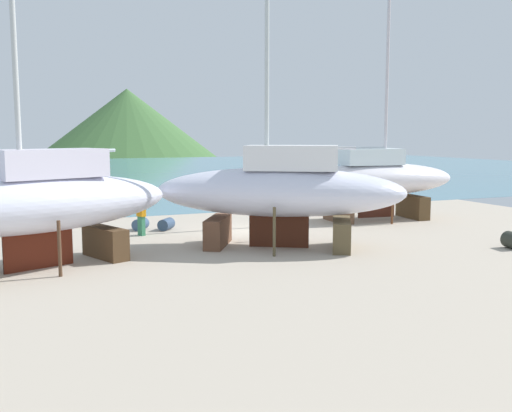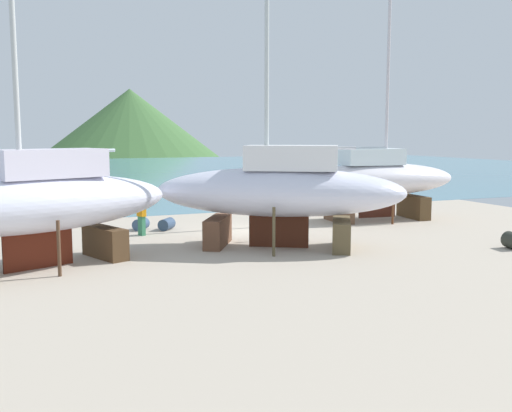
{
  "view_description": "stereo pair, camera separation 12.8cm",
  "coord_description": "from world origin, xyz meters",
  "px_view_note": "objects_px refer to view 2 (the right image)",
  "views": [
    {
      "loc": [
        -10.29,
        -25.71,
        4.62
      ],
      "look_at": [
        -0.7,
        -2.73,
        1.55
      ],
      "focal_mm": 40.78,
      "sensor_mm": 36.0,
      "label": 1
    },
    {
      "loc": [
        -10.18,
        -25.76,
        4.62
      ],
      "look_at": [
        -0.7,
        -2.73,
        1.55
      ],
      "focal_mm": 40.78,
      "sensor_mm": 36.0,
      "label": 2
    }
  ],
  "objects_px": {
    "sailboat_mid_port": "(280,190)",
    "barrel_rust_mid": "(141,224)",
    "sailboat_large_starboard": "(38,201)",
    "sailboat_far_slipway": "(377,179)",
    "worker": "(142,217)",
    "barrel_ochre": "(167,224)"
  },
  "relations": [
    {
      "from": "worker",
      "to": "barrel_rust_mid",
      "type": "height_order",
      "value": "worker"
    },
    {
      "from": "sailboat_far_slipway",
      "to": "barrel_ochre",
      "type": "height_order",
      "value": "sailboat_far_slipway"
    },
    {
      "from": "worker",
      "to": "barrel_ochre",
      "type": "xyz_separation_m",
      "value": [
        1.44,
        1.11,
        -0.58
      ]
    },
    {
      "from": "sailboat_mid_port",
      "to": "barrel_ochre",
      "type": "relative_size",
      "value": 17.3
    },
    {
      "from": "sailboat_far_slipway",
      "to": "barrel_rust_mid",
      "type": "relative_size",
      "value": 15.23
    },
    {
      "from": "worker",
      "to": "barrel_ochre",
      "type": "height_order",
      "value": "worker"
    },
    {
      "from": "sailboat_mid_port",
      "to": "barrel_rust_mid",
      "type": "height_order",
      "value": "sailboat_mid_port"
    },
    {
      "from": "sailboat_large_starboard",
      "to": "barrel_ochre",
      "type": "bearing_deg",
      "value": -154.99
    },
    {
      "from": "worker",
      "to": "barrel_rust_mid",
      "type": "xyz_separation_m",
      "value": [
        0.27,
        1.58,
        -0.58
      ]
    },
    {
      "from": "barrel_ochre",
      "to": "barrel_rust_mid",
      "type": "bearing_deg",
      "value": 158.34
    },
    {
      "from": "sailboat_far_slipway",
      "to": "sailboat_mid_port",
      "type": "bearing_deg",
      "value": -142.97
    },
    {
      "from": "sailboat_mid_port",
      "to": "sailboat_large_starboard",
      "type": "height_order",
      "value": "sailboat_large_starboard"
    },
    {
      "from": "sailboat_far_slipway",
      "to": "worker",
      "type": "distance_m",
      "value": 12.89
    },
    {
      "from": "barrel_rust_mid",
      "to": "barrel_ochre",
      "type": "bearing_deg",
      "value": -21.66
    },
    {
      "from": "sailboat_mid_port",
      "to": "sailboat_far_slipway",
      "type": "height_order",
      "value": "sailboat_mid_port"
    },
    {
      "from": "sailboat_large_starboard",
      "to": "barrel_rust_mid",
      "type": "distance_m",
      "value": 8.65
    },
    {
      "from": "sailboat_large_starboard",
      "to": "barrel_rust_mid",
      "type": "xyz_separation_m",
      "value": [
        4.86,
        6.86,
        -2.06
      ]
    },
    {
      "from": "sailboat_mid_port",
      "to": "sailboat_large_starboard",
      "type": "relative_size",
      "value": 0.84
    },
    {
      "from": "sailboat_mid_port",
      "to": "barrel_rust_mid",
      "type": "relative_size",
      "value": 17.84
    },
    {
      "from": "sailboat_large_starboard",
      "to": "sailboat_far_slipway",
      "type": "distance_m",
      "value": 18.21
    },
    {
      "from": "sailboat_mid_port",
      "to": "worker",
      "type": "distance_m",
      "value": 7.02
    },
    {
      "from": "worker",
      "to": "sailboat_large_starboard",
      "type": "bearing_deg",
      "value": -153.63
    }
  ]
}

